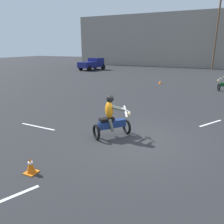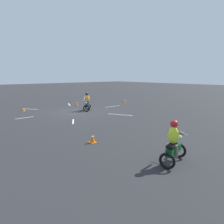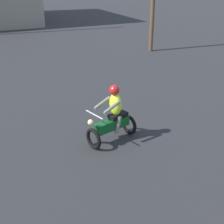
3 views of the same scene
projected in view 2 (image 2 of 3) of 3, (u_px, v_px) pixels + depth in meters
The scene contains 13 objects.
ground_plane at pixel (78, 112), 19.36m from camera, with size 120.00×120.00×0.00m, color #28282B.
motorcycle_rider_foreground at pixel (87, 103), 19.95m from camera, with size 1.35×1.46×1.66m.
motorcycle_rider_background at pixel (174, 145), 8.04m from camera, with size 1.56×0.97×1.66m.
traffic_cone_near_left at pixel (77, 104), 23.05m from camera, with size 0.32×0.32×0.47m.
traffic_cone_near_right at pixel (23, 110), 19.53m from camera, with size 0.32×0.32×0.34m.
traffic_cone_mid_center at pixel (125, 101), 25.80m from camera, with size 0.32×0.32×0.35m.
traffic_cone_mid_left at pixel (93, 138), 10.56m from camera, with size 0.32×0.32×0.46m.
lane_stripe_e at pixel (25, 118), 16.65m from camera, with size 0.10×1.40×0.01m, color silver.
lane_stripe_ne at pixel (73, 121), 15.35m from camera, with size 0.10×1.61×0.01m, color silver.
lane_stripe_nw at pixel (120, 115), 17.94m from camera, with size 0.10×2.16×0.01m, color silver.
lane_stripe_w at pixel (112, 106), 22.52m from camera, with size 0.10×1.88×0.01m, color silver.
lane_stripe_sw at pixel (69, 104), 23.98m from camera, with size 0.10×2.12×0.01m, color silver.
lane_stripe_se at pixel (30, 109), 20.82m from camera, with size 0.10×1.71×0.01m, color silver.
Camera 2 is at (10.21, 16.41, 3.28)m, focal length 35.00 mm.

